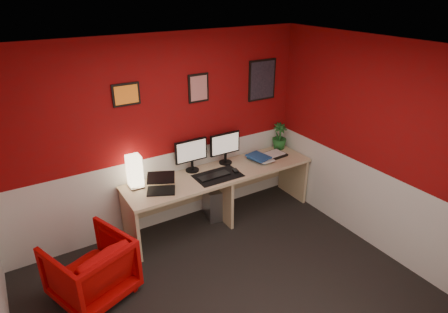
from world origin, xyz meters
TOP-DOWN VIEW (x-y plane):
  - ground at (0.00, 0.00)m, footprint 4.00×3.50m
  - ceiling at (0.00, 0.00)m, footprint 4.00×3.50m
  - wall_back at (0.00, 1.75)m, footprint 4.00×0.01m
  - wall_right at (2.00, 0.00)m, footprint 0.01×3.50m
  - wainscot_back at (0.00, 1.75)m, footprint 4.00×0.01m
  - wainscot_right at (2.00, 0.00)m, footprint 0.01×3.50m
  - desk at (0.67, 1.41)m, footprint 2.60×0.65m
  - shoji_lamp at (-0.42, 1.59)m, footprint 0.16×0.16m
  - laptop at (-0.20, 1.34)m, footprint 0.40×0.35m
  - monitor_left at (0.37, 1.64)m, footprint 0.45×0.06m
  - monitor_right at (0.87, 1.61)m, footprint 0.45×0.06m
  - desk_mat at (0.58, 1.33)m, footprint 0.60×0.38m
  - keyboard at (0.53, 1.33)m, footprint 0.42×0.15m
  - mouse at (0.83, 1.30)m, footprint 0.08×0.11m
  - book_bottom at (1.23, 1.41)m, footprint 0.31×0.37m
  - book_middle at (1.25, 1.39)m, footprint 0.23×0.30m
  - book_top at (1.18, 1.40)m, footprint 0.28×0.35m
  - zen_tray at (1.57, 1.44)m, footprint 0.37×0.28m
  - potted_plant at (1.82, 1.62)m, footprint 0.24×0.24m
  - pc_tower at (0.62, 1.56)m, footprint 0.28×0.48m
  - armchair at (-1.19, 0.89)m, footprint 0.94×0.95m
  - art_left at (-0.38, 1.74)m, footprint 0.32×0.02m
  - art_center at (0.55, 1.74)m, footprint 0.28×0.02m
  - art_right at (1.54, 1.74)m, footprint 0.44×0.02m

SIDE VIEW (x-z plane):
  - ground at x=0.00m, z-range -0.01..0.01m
  - pc_tower at x=0.62m, z-range 0.00..0.45m
  - armchair at x=-1.19m, z-range 0.00..0.68m
  - desk at x=0.67m, z-range 0.00..0.73m
  - wainscot_back at x=0.00m, z-range 0.00..1.00m
  - wainscot_right at x=2.00m, z-range 0.00..1.00m
  - desk_mat at x=0.58m, z-range 0.73..0.74m
  - book_bottom at x=1.23m, z-range 0.73..0.76m
  - keyboard at x=0.53m, z-range 0.74..0.75m
  - zen_tray at x=1.57m, z-range 0.73..0.76m
  - mouse at x=0.83m, z-range 0.74..0.77m
  - book_middle at x=1.25m, z-range 0.76..0.78m
  - book_top at x=1.18m, z-range 0.78..0.81m
  - laptop at x=-0.20m, z-range 0.73..0.95m
  - potted_plant at x=1.82m, z-range 0.73..1.12m
  - shoji_lamp at x=-0.42m, z-range 0.73..1.13m
  - monitor_left at x=0.37m, z-range 0.73..1.31m
  - monitor_right at x=0.87m, z-range 0.73..1.31m
  - wall_back at x=0.00m, z-range 0.00..2.50m
  - wall_right at x=2.00m, z-range 0.00..2.50m
  - art_right at x=1.54m, z-range 1.50..2.06m
  - art_center at x=0.55m, z-range 1.62..1.98m
  - art_left at x=-0.38m, z-range 1.72..1.98m
  - ceiling at x=0.00m, z-range 2.50..2.50m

